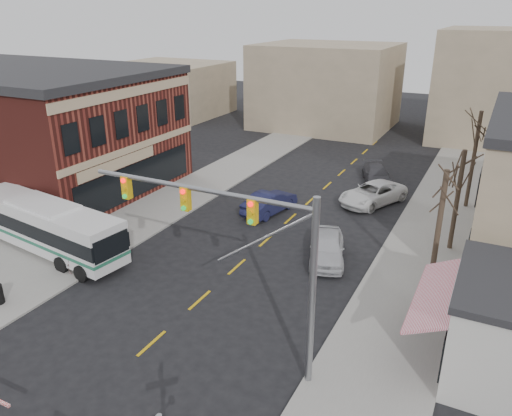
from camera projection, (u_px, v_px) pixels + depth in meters
The scene contains 14 objects.
ground at pixel (122, 370), 20.83m from camera, with size 160.00×160.00×0.00m, color black.
sidewalk_west at pixel (194, 189), 41.34m from camera, with size 5.00×60.00×0.12m, color gray.
sidewalk_east at pixel (433, 232), 33.43m from camera, with size 5.00×60.00×0.12m, color gray.
tree_east_a at pixel (438, 234), 25.09m from camera, with size 0.28×0.28×6.75m.
tree_east_b at pixel (457, 201), 30.03m from camera, with size 0.28×0.28×6.30m.
tree_east_c at pixel (473, 160), 36.40m from camera, with size 0.28×0.28×7.20m.
transit_bus at pixel (46, 225), 30.38m from camera, with size 12.14×4.19×3.06m.
traffic_signal_mast at pixel (247, 240), 19.22m from camera, with size 10.08×0.30×8.00m.
car_a at pixel (327, 247), 29.62m from camera, with size 1.99×4.96×1.69m, color silver.
car_b at pixel (270, 202), 36.53m from camera, with size 1.74×4.98×1.64m, color #17193B.
car_c at pixel (373, 194), 38.22m from camera, with size 2.71×5.87×1.63m, color white.
car_d at pixel (376, 174), 42.98m from camera, with size 1.97×4.84×1.40m, color #3F3E43.
pedestrian_near at pixel (70, 259), 27.97m from camera, with size 0.61×0.40×1.67m, color #5D4D4B.
pedestrian_far at pixel (58, 234), 31.14m from camera, with size 0.79×0.61×1.62m, color #2E3851.
Camera 1 is at (12.55, -12.47, 14.09)m, focal length 35.00 mm.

